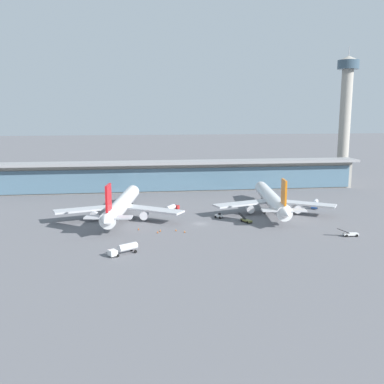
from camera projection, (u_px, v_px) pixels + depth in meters
ground_plane at (200, 224)px, 157.72m from camera, size 1200.00×1200.00×0.00m
airliner_left_stand at (121, 205)px, 164.75m from camera, size 47.42×62.26×16.62m
airliner_centre_stand at (272, 199)px, 174.74m from camera, size 47.59×62.35×16.62m
service_truck_near_nose_blue at (315, 203)px, 184.29m from camera, size 6.01×8.65×2.95m
service_truck_under_wing_red at (171, 208)px, 175.87m from camera, size 6.63×8.41×2.95m
service_truck_mid_apron_white at (350, 234)px, 141.81m from camera, size 6.88×2.23×2.70m
service_truck_by_tail_olive at (246, 220)px, 159.80m from camera, size 4.09×6.74×2.70m
service_truck_on_taxiway_white at (124, 248)px, 123.98m from camera, size 8.54×6.33×2.95m
service_truck_at_far_stand_white at (219, 216)px, 165.89m from camera, size 3.20×3.25×2.05m
terminal_building at (180, 175)px, 221.84m from camera, size 183.60×12.80×15.20m
control_tower at (346, 109)px, 253.00m from camera, size 12.00×12.00×75.37m
safety_cone_alpha at (185, 232)px, 146.38m from camera, size 0.62×0.62×0.70m
safety_cone_bravo at (160, 231)px, 147.61m from camera, size 0.62×0.62×0.70m
safety_cone_charlie at (176, 230)px, 148.15m from camera, size 0.62×0.62×0.70m
safety_cone_delta at (139, 229)px, 149.55m from camera, size 0.62×0.62×0.70m
safety_cone_echo at (158, 232)px, 145.76m from camera, size 0.62×0.62×0.70m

